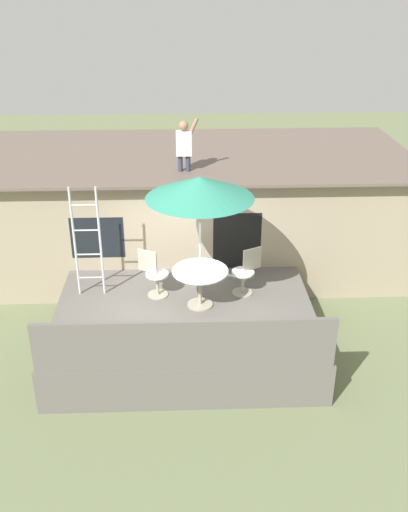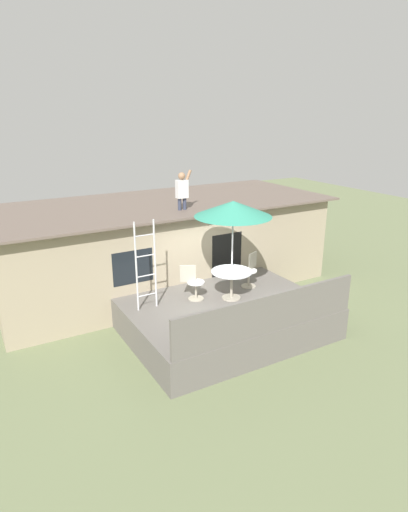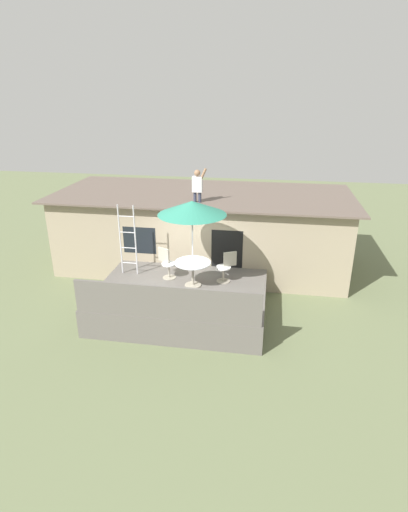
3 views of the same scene
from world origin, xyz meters
name	(u,v)px [view 2 (image 2 of 3)]	position (x,y,z in m)	size (l,w,h in m)	color
ground_plane	(223,330)	(0.00, 0.00, 0.00)	(40.00, 40.00, 0.00)	#66704C
house	(163,244)	(0.00, 3.60, 1.37)	(10.50, 4.50, 2.73)	gray
deck	(223,316)	(0.00, 0.00, 0.40)	(4.83, 3.80, 0.80)	#605B56
deck_railing	(270,314)	(0.00, -1.85, 1.25)	(4.73, 0.08, 0.90)	#605B56
patio_table	(232,277)	(0.30, 0.10, 1.39)	(1.04, 1.04, 0.74)	#A59E8C
patio_umbrella	(233,209)	(0.30, 0.10, 3.15)	(1.90, 1.90, 2.54)	silver
step_ladder	(146,266)	(-1.80, 0.63, 1.90)	(0.52, 0.04, 2.20)	silver
person_figure	(182,188)	(0.05, 2.30, 3.34)	(0.47, 0.20, 1.11)	#33384C
patio_chair_left	(193,282)	(-0.58, 0.54, 1.26)	(0.59, 0.44, 0.92)	#A59E8C
patio_chair_right	(250,270)	(1.21, 0.56, 1.26)	(0.59, 0.44, 0.92)	#A59E8C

